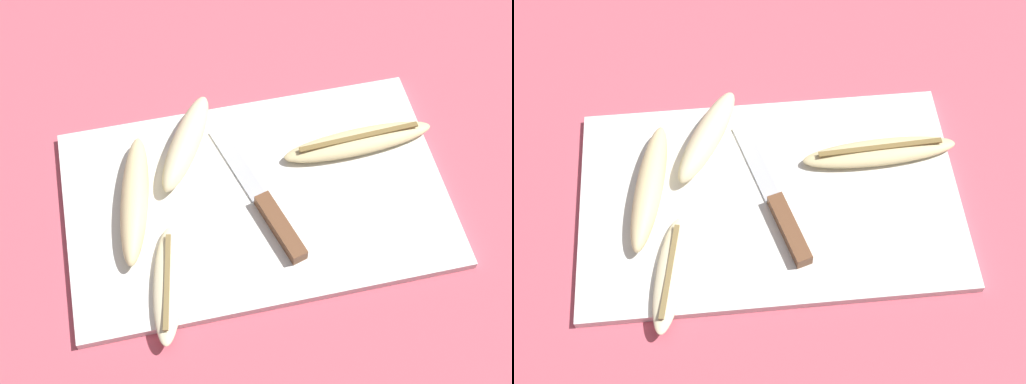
% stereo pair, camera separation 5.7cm
% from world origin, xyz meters
% --- Properties ---
extents(ground_plane, '(4.00, 4.00, 0.00)m').
position_xyz_m(ground_plane, '(0.00, 0.00, 0.00)').
color(ground_plane, '#C65160').
extents(cutting_board, '(0.48, 0.30, 0.01)m').
position_xyz_m(cutting_board, '(0.00, 0.00, 0.01)').
color(cutting_board, white).
rests_on(cutting_board, ground_plane).
extents(knife, '(0.08, 0.22, 0.02)m').
position_xyz_m(knife, '(0.01, -0.03, 0.02)').
color(knife, brown).
rests_on(knife, cutting_board).
extents(banana_ripe_center, '(0.07, 0.19, 0.03)m').
position_xyz_m(banana_ripe_center, '(-0.15, 0.02, 0.03)').
color(banana_ripe_center, beige).
rests_on(banana_ripe_center, cutting_board).
extents(banana_mellow_near, '(0.21, 0.05, 0.02)m').
position_xyz_m(banana_mellow_near, '(0.15, 0.05, 0.02)').
color(banana_mellow_near, beige).
rests_on(banana_mellow_near, cutting_board).
extents(banana_pale_long, '(0.06, 0.16, 0.02)m').
position_xyz_m(banana_pale_long, '(-0.13, -0.10, 0.02)').
color(banana_pale_long, beige).
rests_on(banana_pale_long, cutting_board).
extents(banana_cream_curved, '(0.11, 0.15, 0.04)m').
position_xyz_m(banana_cream_curved, '(-0.07, 0.09, 0.03)').
color(banana_cream_curved, beige).
rests_on(banana_cream_curved, cutting_board).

